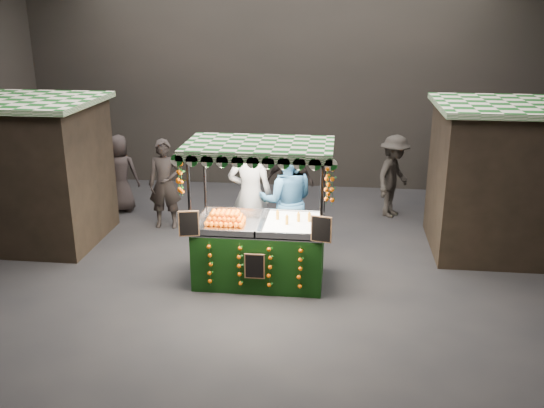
# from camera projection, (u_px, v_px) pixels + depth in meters

# --- Properties ---
(ground) EXTENTS (12.00, 12.00, 0.00)m
(ground) POSITION_uv_depth(u_px,v_px,m) (253.00, 273.00, 9.70)
(ground) COLOR black
(ground) RESTS_ON ground
(market_hall) EXTENTS (12.10, 10.10, 5.05)m
(market_hall) POSITION_uv_depth(u_px,v_px,m) (251.00, 60.00, 8.62)
(market_hall) COLOR black
(market_hall) RESTS_ON ground
(neighbour_stall_left) EXTENTS (3.00, 2.20, 2.60)m
(neighbour_stall_left) POSITION_uv_depth(u_px,v_px,m) (19.00, 170.00, 10.71)
(neighbour_stall_left) COLOR black
(neighbour_stall_left) RESTS_ON ground
(neighbour_stall_right) EXTENTS (3.00, 2.20, 2.60)m
(neighbour_stall_right) POSITION_uv_depth(u_px,v_px,m) (520.00, 179.00, 10.21)
(neighbour_stall_right) COLOR black
(neighbour_stall_right) RESTS_ON ground
(juice_stall) EXTENTS (2.28, 1.34, 2.21)m
(juice_stall) POSITION_uv_depth(u_px,v_px,m) (260.00, 240.00, 9.21)
(juice_stall) COLOR black
(juice_stall) RESTS_ON ground
(vendor_grey) EXTENTS (0.77, 0.52, 2.09)m
(vendor_grey) POSITION_uv_depth(u_px,v_px,m) (250.00, 195.00, 10.19)
(vendor_grey) COLOR gray
(vendor_grey) RESTS_ON ground
(vendor_blue) EXTENTS (1.03, 0.84, 1.98)m
(vendor_blue) POSITION_uv_depth(u_px,v_px,m) (287.00, 201.00, 10.08)
(vendor_blue) COLOR navy
(vendor_blue) RESTS_ON ground
(shopper_0) EXTENTS (0.67, 0.47, 1.74)m
(shopper_0) POSITION_uv_depth(u_px,v_px,m) (165.00, 184.00, 11.44)
(shopper_0) COLOR black
(shopper_0) RESTS_ON ground
(shopper_1) EXTENTS (0.93, 0.95, 1.54)m
(shopper_1) POSITION_uv_depth(u_px,v_px,m) (469.00, 180.00, 12.06)
(shopper_1) COLOR black
(shopper_1) RESTS_ON ground
(shopper_2) EXTENTS (1.01, 0.56, 1.62)m
(shopper_2) POSITION_uv_depth(u_px,v_px,m) (290.00, 182.00, 11.76)
(shopper_2) COLOR #2E2625
(shopper_2) RESTS_ON ground
(shopper_3) EXTENTS (1.08, 1.25, 1.68)m
(shopper_3) POSITION_uv_depth(u_px,v_px,m) (393.00, 176.00, 12.06)
(shopper_3) COLOR #282421
(shopper_3) RESTS_ON ground
(shopper_4) EXTENTS (0.83, 0.58, 1.62)m
(shopper_4) POSITION_uv_depth(u_px,v_px,m) (119.00, 174.00, 12.36)
(shopper_4) COLOR #292221
(shopper_4) RESTS_ON ground
(shopper_5) EXTENTS (1.27, 1.84, 1.91)m
(shopper_5) POSITION_uv_depth(u_px,v_px,m) (511.00, 186.00, 11.02)
(shopper_5) COLOR #2A2422
(shopper_5) RESTS_ON ground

